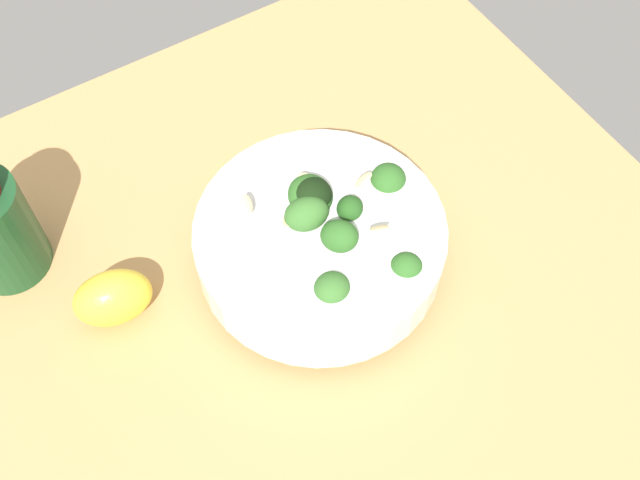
# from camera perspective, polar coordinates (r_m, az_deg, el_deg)

# --- Properties ---
(ground_plane) EXTENTS (0.68, 0.68, 0.04)m
(ground_plane) POSITION_cam_1_polar(r_m,az_deg,el_deg) (0.72, 0.08, -4.11)
(ground_plane) COLOR tan
(bowl_of_broccoli) EXTENTS (0.22, 0.22, 0.09)m
(bowl_of_broccoli) POSITION_cam_1_polar(r_m,az_deg,el_deg) (0.68, 0.10, 0.01)
(bowl_of_broccoli) COLOR white
(bowl_of_broccoli) RESTS_ON ground_plane
(lemon_wedge) EXTENTS (0.06, 0.08, 0.05)m
(lemon_wedge) POSITION_cam_1_polar(r_m,az_deg,el_deg) (0.69, -14.86, -4.09)
(lemon_wedge) COLOR yellow
(lemon_wedge) RESTS_ON ground_plane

